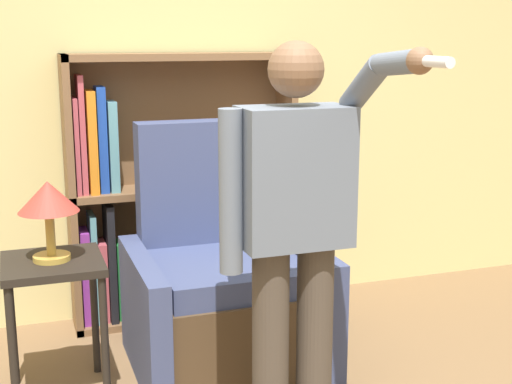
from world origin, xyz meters
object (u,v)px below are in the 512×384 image
(table_lamp, at_px, (48,202))
(bookcase, at_px, (158,195))
(armchair, at_px, (222,290))
(person_standing, at_px, (295,223))
(side_table, at_px, (54,286))

(table_lamp, bearing_deg, bookcase, 50.93)
(bookcase, distance_m, armchair, 0.80)
(person_standing, bearing_deg, armchair, 93.73)
(bookcase, xyz_separation_m, side_table, (-0.65, -0.80, -0.21))
(bookcase, distance_m, side_table, 1.05)
(armchair, bearing_deg, side_table, -171.81)
(person_standing, relative_size, side_table, 2.46)
(bookcase, xyz_separation_m, armchair, (0.18, -0.68, -0.37))
(armchair, height_order, table_lamp, armchair)
(side_table, xyz_separation_m, table_lamp, (0.00, -0.00, 0.40))
(side_table, bearing_deg, armchair, 8.19)
(bookcase, relative_size, armchair, 1.28)
(armchair, xyz_separation_m, person_standing, (0.05, -0.84, 0.56))
(armchair, bearing_deg, table_lamp, -171.81)
(armchair, distance_m, person_standing, 1.01)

